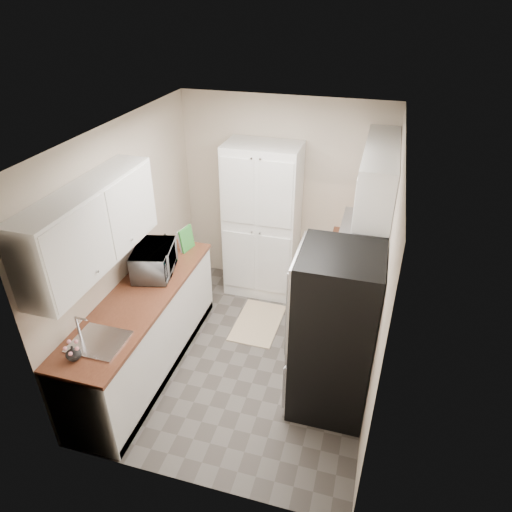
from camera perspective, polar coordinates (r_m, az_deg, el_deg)
The scene contains 16 objects.
ground at distance 5.24m, azimuth -0.99°, elevation -12.20°, with size 3.20×3.20×0.00m, color #56514C.
room_shell at distance 4.29m, azimuth -1.45°, elevation 3.84°, with size 2.64×3.24×2.52m.
pantry_cabinet at distance 5.75m, azimuth 0.79°, elevation 4.28°, with size 0.90×0.55×2.00m, color white.
base_cabinet_left at distance 4.97m, azimuth -13.65°, elevation -9.28°, with size 0.60×2.30×0.88m, color white.
countertop_left at distance 4.69m, azimuth -14.33°, elevation -4.97°, with size 0.63×2.33×0.04m, color brown.
base_cabinet_right at distance 5.77m, azimuth 11.91°, elevation -2.78°, with size 0.60×0.80×0.88m, color white.
countertop_right at distance 5.54m, azimuth 12.41°, elevation 1.19°, with size 0.63×0.83×0.04m, color brown.
electric_range at distance 5.10m, azimuth 10.90°, elevation -7.21°, with size 0.71×0.78×1.13m.
refrigerator at distance 4.24m, azimuth 9.70°, elevation -9.64°, with size 0.70×0.72×1.70m, color #B7B7BC.
microwave at distance 4.91m, azimuth -12.61°, elevation -0.55°, with size 0.56×0.38×0.31m, color #A6A5AA.
wine_bottle at distance 5.20m, azimuth -11.16°, elevation 1.18°, with size 0.07×0.07×0.26m, color black.
flower_vase at distance 4.09m, azimuth -21.89°, elevation -11.16°, with size 0.13×0.13×0.13m, color silver.
cutting_board at distance 5.30m, azimuth -8.65°, elevation 2.14°, with size 0.02×0.22×0.28m, color green.
toaster_oven at distance 5.57m, azimuth 13.67°, elevation 2.66°, with size 0.28×0.36×0.21m, color #ACABB0.
fruit_basket at distance 5.50m, azimuth 13.60°, elevation 4.25°, with size 0.29×0.29×0.12m, color #E53100, non-canonical shape.
kitchen_mat at distance 5.65m, azimuth 0.24°, elevation -8.32°, with size 0.52×0.83×0.01m, color beige.
Camera 1 is at (1.13, -3.66, 3.57)m, focal length 32.00 mm.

